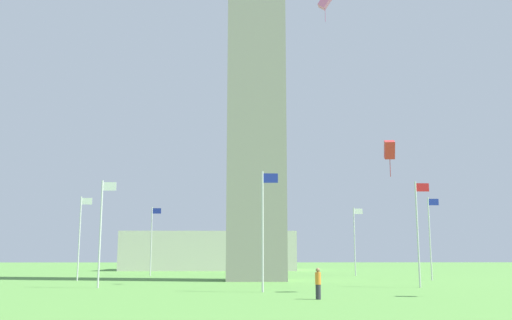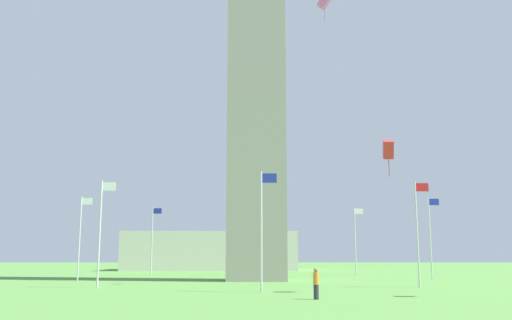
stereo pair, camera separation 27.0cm
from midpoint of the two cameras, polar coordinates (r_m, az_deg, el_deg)
name	(u,v)px [view 1 (the left image)]	position (r m, az deg, el deg)	size (l,w,h in m)	color
ground_plane	(256,281)	(54.45, -0.15, -12.19)	(260.00, 260.00, 0.00)	#548C3D
obelisk_monument	(256,26)	(59.14, -0.13, 13.47)	(5.64, 5.64, 51.28)	gray
flagpole_n	(430,234)	(57.40, 17.22, -7.26)	(1.12, 0.14, 7.99)	silver
flagpole_ne	(355,238)	(67.71, 9.95, -7.84)	(1.12, 0.14, 7.99)	silver
flagpole_e	(253,239)	(71.36, -0.42, -8.07)	(1.12, 0.14, 7.99)	silver
flagpole_se	(152,238)	(67.23, -10.69, -7.81)	(1.12, 0.14, 7.99)	silver
flagpole_s	(80,234)	(56.61, -17.63, -7.21)	(1.12, 0.14, 7.99)	silver
flagpole_sw	(101,228)	(43.76, -15.67, -6.72)	(1.12, 0.14, 7.99)	silver
flagpole_w	(263,225)	(37.51, 0.56, -6.64)	(1.12, 0.14, 7.99)	silver
flagpole_nw	(418,229)	(44.48, 16.04, -6.74)	(1.12, 0.14, 7.99)	silver
person_orange_shirt	(318,284)	(31.65, 6.10, -12.44)	(0.32, 0.32, 1.70)	#2D2D38
kite_red_box	(389,150)	(37.95, 13.26, 1.02)	(0.78, 1.12, 2.47)	red
kite_pink_box	(325,2)	(49.06, 6.88, 15.74)	(1.33, 0.96, 2.47)	pink
distant_building	(210,251)	(91.99, -4.80, -9.25)	(26.93, 13.39, 6.01)	beige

